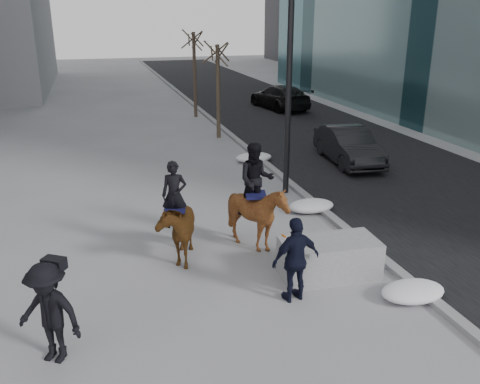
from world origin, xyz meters
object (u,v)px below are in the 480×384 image
object	(u,v)px
mounted_right	(257,208)
car_near	(348,145)
planter	(329,258)
mounted_left	(176,224)

from	to	relation	value
mounted_right	car_near	bearing A→B (deg)	47.47
planter	mounted_right	size ratio (longest dim) A/B	0.80
car_near	mounted_right	bearing A→B (deg)	-126.79
car_near	mounted_left	distance (m)	9.82
mounted_left	mounted_right	world-z (taller)	mounted_right
planter	car_near	bearing A→B (deg)	59.87
planter	car_near	distance (m)	9.22
mounted_left	mounted_right	size ratio (longest dim) A/B	0.89
mounted_left	planter	bearing A→B (deg)	-30.83
mounted_right	mounted_left	bearing A→B (deg)	179.12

